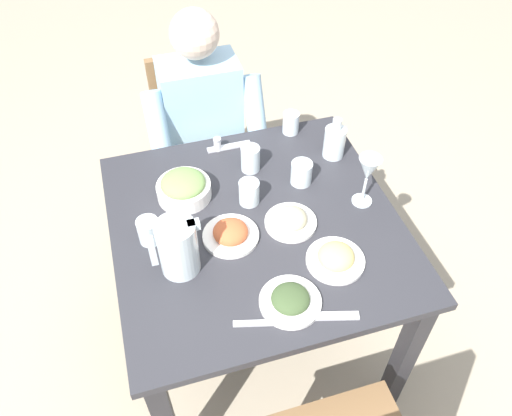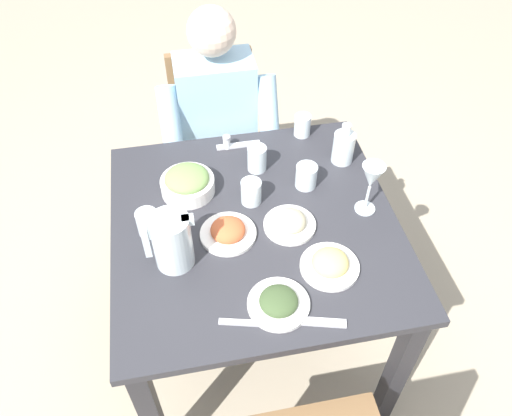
% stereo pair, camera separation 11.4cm
% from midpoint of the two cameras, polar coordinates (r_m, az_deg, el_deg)
% --- Properties ---
extents(ground_plane, '(8.00, 8.00, 0.00)m').
position_cam_midpoint_polar(ground_plane, '(2.31, -1.48, -14.20)').
color(ground_plane, tan).
extents(dining_table, '(0.95, 0.95, 0.75)m').
position_cam_midpoint_polar(dining_table, '(1.78, -1.86, -4.26)').
color(dining_table, '#2D2D33').
rests_on(dining_table, ground_plane).
extents(chair_near, '(0.40, 0.40, 0.88)m').
position_cam_midpoint_polar(chair_near, '(2.43, -7.62, 7.72)').
color(chair_near, olive).
rests_on(chair_near, ground_plane).
extents(diner_near, '(0.48, 0.53, 1.18)m').
position_cam_midpoint_polar(diner_near, '(2.18, -6.93, 7.50)').
color(diner_near, '#9EC6E0').
rests_on(diner_near, ground_plane).
extents(water_pitcher, '(0.16, 0.12, 0.19)m').
position_cam_midpoint_polar(water_pitcher, '(1.53, -10.90, -4.43)').
color(water_pitcher, silver).
rests_on(water_pitcher, dining_table).
extents(salad_bowl, '(0.19, 0.19, 0.09)m').
position_cam_midpoint_polar(salad_bowl, '(1.77, -9.96, 2.23)').
color(salad_bowl, white).
rests_on(salad_bowl, dining_table).
extents(plate_dolmas, '(0.18, 0.18, 0.04)m').
position_cam_midpoint_polar(plate_dolmas, '(1.49, 1.65, -10.36)').
color(plate_dolmas, white).
rests_on(plate_dolmas, dining_table).
extents(plate_beans, '(0.17, 0.17, 0.06)m').
position_cam_midpoint_polar(plate_beans, '(1.67, 1.99, -1.42)').
color(plate_beans, white).
rests_on(plate_beans, dining_table).
extents(plate_rice_curry, '(0.18, 0.18, 0.06)m').
position_cam_midpoint_polar(plate_rice_curry, '(1.64, -4.86, -2.93)').
color(plate_rice_curry, white).
rests_on(plate_rice_curry, dining_table).
extents(plate_fries, '(0.18, 0.18, 0.06)m').
position_cam_midpoint_polar(plate_fries, '(1.58, 6.90, -5.65)').
color(plate_fries, white).
rests_on(plate_fries, dining_table).
extents(water_glass_center, '(0.06, 0.06, 0.09)m').
position_cam_midpoint_polar(water_glass_center, '(2.02, 2.30, 9.47)').
color(water_glass_center, silver).
rests_on(water_glass_center, dining_table).
extents(water_glass_far_left, '(0.07, 0.07, 0.10)m').
position_cam_midpoint_polar(water_glass_far_left, '(1.85, -2.41, 5.50)').
color(water_glass_far_left, silver).
rests_on(water_glass_far_left, dining_table).
extents(water_glass_far_right, '(0.07, 0.07, 0.09)m').
position_cam_midpoint_polar(water_glass_far_right, '(1.73, -2.67, 1.70)').
color(water_glass_far_right, silver).
rests_on(water_glass_far_right, dining_table).
extents(water_glass_near_left, '(0.08, 0.08, 0.09)m').
position_cam_midpoint_polar(water_glass_near_left, '(1.80, 3.31, 3.90)').
color(water_glass_near_left, silver).
rests_on(water_glass_near_left, dining_table).
extents(water_glass_by_pitcher, '(0.07, 0.07, 0.09)m').
position_cam_midpoint_polar(water_glass_by_pitcher, '(1.66, -13.88, -2.57)').
color(water_glass_by_pitcher, silver).
rests_on(water_glass_by_pitcher, dining_table).
extents(wine_glass, '(0.08, 0.08, 0.20)m').
position_cam_midpoint_polar(wine_glass, '(1.69, 10.59, 4.02)').
color(wine_glass, silver).
rests_on(wine_glass, dining_table).
extents(oil_carafe, '(0.08, 0.08, 0.16)m').
position_cam_midpoint_polar(oil_carafe, '(1.92, 7.08, 7.17)').
color(oil_carafe, silver).
rests_on(oil_carafe, dining_table).
extents(salt_shaker, '(0.03, 0.03, 0.05)m').
position_cam_midpoint_polar(salt_shaker, '(1.95, -6.04, 7.09)').
color(salt_shaker, white).
rests_on(salt_shaker, dining_table).
extents(fork_near, '(0.17, 0.03, 0.01)m').
position_cam_midpoint_polar(fork_near, '(1.98, -4.72, 6.83)').
color(fork_near, silver).
rests_on(fork_near, dining_table).
extents(knife_near, '(0.18, 0.06, 0.01)m').
position_cam_midpoint_polar(knife_near, '(1.46, -1.18, -12.86)').
color(knife_near, silver).
rests_on(knife_near, dining_table).
extents(fork_far, '(0.17, 0.07, 0.01)m').
position_cam_midpoint_polar(fork_far, '(1.48, 6.01, -12.06)').
color(fork_far, silver).
rests_on(fork_far, dining_table).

